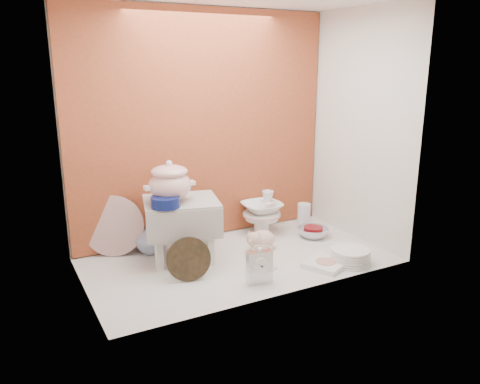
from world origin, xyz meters
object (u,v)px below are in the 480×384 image
object	(u,v)px
step_stool	(182,230)
mantel_clock	(259,266)
plush_pig	(262,240)
gold_rim_teacup	(262,257)
crystal_bowl	(313,232)
porcelain_tower	(262,213)
soup_tureen	(170,181)
blue_white_vase	(151,236)
dinner_plate_stack	(350,256)
floral_platter	(113,226)

from	to	relation	value
step_stool	mantel_clock	size ratio (longest dim) A/B	2.12
plush_pig	gold_rim_teacup	world-z (taller)	plush_pig
mantel_clock	crystal_bowl	world-z (taller)	mantel_clock
step_stool	porcelain_tower	world-z (taller)	step_stool
soup_tureen	plush_pig	xyz separation A→B (m)	(0.57, -0.09, -0.43)
blue_white_vase	plush_pig	size ratio (longest dim) A/B	0.94
mantel_clock	crystal_bowl	bearing A→B (deg)	40.42
gold_rim_teacup	crystal_bowl	distance (m)	0.62
crystal_bowl	dinner_plate_stack	bearing A→B (deg)	-98.65
floral_platter	porcelain_tower	xyz separation A→B (m)	(1.00, -0.11, -0.03)
step_stool	plush_pig	distance (m)	0.52
gold_rim_teacup	dinner_plate_stack	world-z (taller)	gold_rim_teacup
step_stool	porcelain_tower	xyz separation A→B (m)	(0.65, 0.16, -0.03)
step_stool	mantel_clock	distance (m)	0.57
blue_white_vase	crystal_bowl	size ratio (longest dim) A/B	1.02
soup_tureen	porcelain_tower	world-z (taller)	soup_tureen
dinner_plate_stack	crystal_bowl	world-z (taller)	dinner_plate_stack
floral_platter	plush_pig	bearing A→B (deg)	-23.49
soup_tureen	porcelain_tower	distance (m)	0.81
soup_tureen	floral_platter	world-z (taller)	soup_tureen
blue_white_vase	gold_rim_teacup	bearing A→B (deg)	-46.89
soup_tureen	blue_white_vase	xyz separation A→B (m)	(-0.06, 0.20, -0.39)
gold_rim_teacup	mantel_clock	bearing A→B (deg)	-124.70
plush_pig	step_stool	bearing A→B (deg)	166.63
plush_pig	dinner_plate_stack	size ratio (longest dim) A/B	0.94
mantel_clock	dinner_plate_stack	xyz separation A→B (m)	(0.61, -0.02, -0.06)
floral_platter	mantel_clock	world-z (taller)	floral_platter
plush_pig	crystal_bowl	bearing A→B (deg)	2.50
dinner_plate_stack	crystal_bowl	xyz separation A→B (m)	(0.07, 0.46, -0.01)
floral_platter	blue_white_vase	bearing A→B (deg)	-18.58
plush_pig	floral_platter	bearing A→B (deg)	154.54
step_stool	dinner_plate_stack	bearing A→B (deg)	-17.39
blue_white_vase	mantel_clock	size ratio (longest dim) A/B	1.07
crystal_bowl	blue_white_vase	bearing A→B (deg)	166.14
plush_pig	gold_rim_teacup	size ratio (longest dim) A/B	1.75
mantel_clock	porcelain_tower	distance (m)	0.78
soup_tureen	mantel_clock	world-z (taller)	soup_tureen
gold_rim_teacup	blue_white_vase	bearing A→B (deg)	133.11
mantel_clock	plush_pig	xyz separation A→B (m)	(0.25, 0.41, -0.03)
floral_platter	blue_white_vase	distance (m)	0.24
soup_tureen	floral_platter	bearing A→B (deg)	135.38
step_stool	crystal_bowl	size ratio (longest dim) A/B	2.03
step_stool	gold_rim_teacup	xyz separation A→B (m)	(0.36, -0.33, -0.12)
gold_rim_teacup	soup_tureen	bearing A→B (deg)	142.97
plush_pig	dinner_plate_stack	xyz separation A→B (m)	(0.36, -0.43, -0.02)
step_stool	porcelain_tower	bearing A→B (deg)	27.77
soup_tureen	floral_platter	distance (m)	0.50
step_stool	mantel_clock	bearing A→B (deg)	-49.92
soup_tureen	porcelain_tower	size ratio (longest dim) A/B	0.94
porcelain_tower	dinner_plate_stack	bearing A→B (deg)	-73.13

